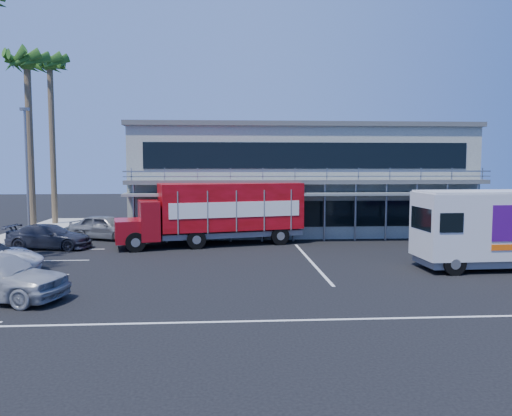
{
  "coord_description": "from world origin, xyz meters",
  "views": [
    {
      "loc": [
        -2.19,
        -20.46,
        4.66
      ],
      "look_at": [
        -0.43,
        6.42,
        2.3
      ],
      "focal_mm": 35.0,
      "sensor_mm": 36.0,
      "label": 1
    }
  ],
  "objects": [
    {
      "name": "parked_car_e",
      "position": [
        -9.5,
        10.8,
        0.78
      ],
      "size": [
        4.91,
        3.36,
        1.55
      ],
      "primitive_type": "imported",
      "rotation": [
        0.0,
        0.0,
        1.2
      ],
      "color": "slate",
      "rests_on": "ground"
    },
    {
      "name": "red_truck",
      "position": [
        -2.48,
        8.33,
        1.96
      ],
      "size": [
        10.89,
        4.81,
        3.57
      ],
      "rotation": [
        0.0,
        0.0,
        0.23
      ],
      "color": "maroon",
      "rests_on": "ground"
    },
    {
      "name": "building",
      "position": [
        3.0,
        14.94,
        3.66
      ],
      "size": [
        22.4,
        12.0,
        7.3
      ],
      "color": "gray",
      "rests_on": "ground"
    },
    {
      "name": "palm_f",
      "position": [
        -15.1,
        18.5,
        11.47
      ],
      "size": [
        2.8,
        2.8,
        13.25
      ],
      "color": "brown",
      "rests_on": "ground"
    },
    {
      "name": "light_pole_far",
      "position": [
        -14.2,
        11.0,
        4.5
      ],
      "size": [
        0.5,
        0.25,
        8.09
      ],
      "color": "gray",
      "rests_on": "ground"
    },
    {
      "name": "palm_e",
      "position": [
        -14.7,
        13.0,
        10.57
      ],
      "size": [
        2.8,
        2.8,
        12.25
      ],
      "color": "brown",
      "rests_on": "ground"
    },
    {
      "name": "ground",
      "position": [
        0.0,
        0.0,
        0.0
      ],
      "size": [
        120.0,
        120.0,
        0.0
      ],
      "primitive_type": "plane",
      "color": "black",
      "rests_on": "ground"
    },
    {
      "name": "parked_car_d",
      "position": [
        -11.83,
        7.6,
        0.67
      ],
      "size": [
        4.85,
        2.54,
        1.34
      ],
      "primitive_type": "imported",
      "rotation": [
        0.0,
        0.0,
        1.42
      ],
      "color": "#272934",
      "rests_on": "ground"
    },
    {
      "name": "white_van",
      "position": [
        9.99,
        0.81,
        1.85
      ],
      "size": [
        7.25,
        2.74,
        3.5
      ],
      "rotation": [
        0.0,
        0.0,
        0.04
      ],
      "color": "silver",
      "rests_on": "ground"
    }
  ]
}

